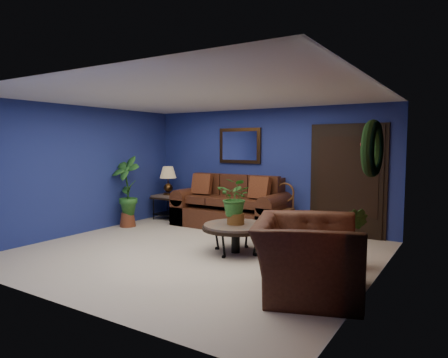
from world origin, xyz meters
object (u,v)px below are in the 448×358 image
Objects in this scene: coffee_table at (236,228)px; armchair at (306,256)px; sofa at (232,210)px; side_chair at (282,205)px; end_table at (168,200)px; table_lamp at (168,177)px.

armchair reaches higher than coffee_table.
side_chair is at bearing 1.56° from sofa.
sofa is at bearing 1.39° from end_table.
coffee_table is at bearing -89.05° from side_chair.
sofa reaches higher than end_table.
coffee_table is 0.80× the size of armchair.
armchair is (1.60, -1.07, 0.03)m from coffee_table.
side_chair is at bearing 1.45° from end_table.
table_lamp is at bearing 148.99° from coffee_table.
sofa is 3.79× the size of table_lamp.
end_table is 5.25m from armchair.
table_lamp is 2.91m from side_chair.
side_chair is 0.73× the size of armchair.
coffee_table is 1.69× the size of table_lamp.
sofa is 3.93× the size of end_table.
coffee_table is at bearing 36.70° from armchair.
end_table is 0.97× the size of table_lamp.
table_lamp is at bearing 38.52° from armchair.
table_lamp reaches higher than sofa.
sofa is 1.80× the size of armchair.
table_lamp reaches higher than coffee_table.
sofa is at bearing 1.39° from table_lamp.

